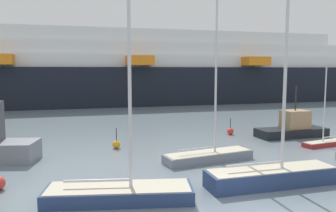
% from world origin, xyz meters
% --- Properties ---
extents(ground_plane, '(600.00, 600.00, 0.00)m').
position_xyz_m(ground_plane, '(0.00, 0.00, 0.00)').
color(ground_plane, slate).
extents(sailboat_0, '(4.33, 1.41, 6.41)m').
position_xyz_m(sailboat_0, '(12.87, 9.01, 0.31)').
color(sailboat_0, maroon).
rests_on(sailboat_0, ground_plane).
extents(sailboat_1, '(7.22, 3.67, 10.71)m').
position_xyz_m(sailboat_1, '(-5.16, 2.86, 0.49)').
color(sailboat_1, navy).
rests_on(sailboat_1, ground_plane).
extents(sailboat_2, '(6.40, 2.34, 11.84)m').
position_xyz_m(sailboat_2, '(1.83, 7.84, 0.54)').
color(sailboat_2, gray).
rests_on(sailboat_2, ground_plane).
extents(sailboat_3, '(7.35, 2.09, 12.39)m').
position_xyz_m(sailboat_3, '(3.00, 2.41, 0.64)').
color(sailboat_3, navy).
rests_on(sailboat_3, ground_plane).
extents(fishing_boat_0, '(6.64, 2.51, 4.74)m').
position_xyz_m(fishing_boat_0, '(12.77, 12.97, 0.83)').
color(fishing_boat_0, black).
rests_on(fishing_boat_0, ground_plane).
extents(channel_buoy_0, '(0.63, 0.63, 1.62)m').
position_xyz_m(channel_buoy_0, '(-3.49, 13.42, 0.33)').
color(channel_buoy_0, orange).
rests_on(channel_buoy_0, ground_plane).
extents(channel_buoy_1, '(0.63, 0.63, 1.56)m').
position_xyz_m(channel_buoy_1, '(7.80, 15.66, 0.33)').
color(channel_buoy_1, red).
rests_on(channel_buoy_1, ground_plane).
extents(cruise_ship, '(120.55, 23.81, 19.05)m').
position_xyz_m(cruise_ship, '(-5.12, 50.25, 6.02)').
color(cruise_ship, black).
rests_on(cruise_ship, ground_plane).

